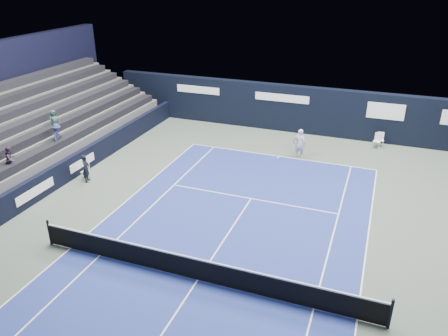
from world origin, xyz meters
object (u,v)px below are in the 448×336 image
at_px(tennis_net, 197,269).
at_px(tennis_player, 300,143).
at_px(folding_chair_back_a, 378,138).
at_px(line_judge_chair, 86,170).
at_px(folding_chair_back_b, 380,138).

height_order(tennis_net, tennis_player, tennis_player).
distance_m(folding_chair_back_a, line_judge_chair, 17.18).
relative_size(line_judge_chair, tennis_player, 0.48).
bearing_deg(line_judge_chair, tennis_player, 36.63).
height_order(folding_chair_back_a, line_judge_chair, folding_chair_back_a).
bearing_deg(folding_chair_back_b, line_judge_chair, -151.29).
xyz_separation_m(line_judge_chair, tennis_net, (8.79, -5.56, 0.04)).
relative_size(line_judge_chair, tennis_net, 0.06).
height_order(folding_chair_back_a, tennis_player, tennis_player).
relative_size(folding_chair_back_a, tennis_net, 0.07).
bearing_deg(line_judge_chair, folding_chair_back_a, 37.63).
bearing_deg(folding_chair_back_b, folding_chair_back_a, -122.81).
height_order(folding_chair_back_b, line_judge_chair, folding_chair_back_b).
xyz_separation_m(folding_chair_back_b, tennis_net, (-5.45, -15.71, 0.01)).
distance_m(tennis_net, tennis_player, 12.27).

